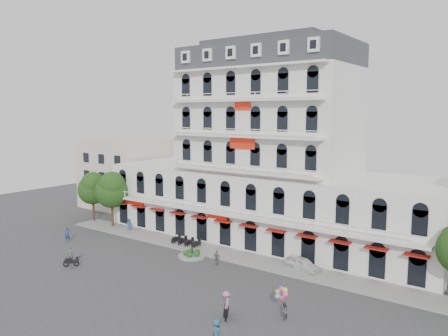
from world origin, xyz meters
TOP-DOWN VIEW (x-y plane):
  - ground at (0.00, 0.00)m, footprint 120.00×120.00m
  - sidewalk at (0.00, 9.00)m, footprint 53.00×4.00m
  - main_building at (0.00, 18.00)m, footprint 45.00×15.00m
  - flank_building_west at (-30.00, 20.00)m, footprint 14.00×10.00m
  - traffic_island at (-3.00, 6.00)m, footprint 3.20×3.20m
  - parked_scooter_row at (-6.35, 8.80)m, footprint 4.40×1.80m
  - tree_west_outer at (-25.95, 9.98)m, footprint 4.50×4.48m
  - tree_west_inner at (-20.95, 9.48)m, footprint 4.76×4.76m
  - parked_car at (9.29, 9.50)m, footprint 4.40×2.64m
  - rider_west at (-11.66, -4.08)m, footprint 1.32×1.29m
  - rider_east at (11.30, -8.41)m, footprint 1.30×1.31m
  - rider_center at (8.99, -4.01)m, footprint 1.17×1.52m
  - pedestrian_left at (-17.52, 9.50)m, footprint 1.01×0.86m
  - pedestrian_mid at (0.90, 5.59)m, footprint 0.97×0.46m
  - pedestrian_right at (8.02, 9.50)m, footprint 1.15×0.94m
  - pedestrian_far at (-20.00, 1.25)m, footprint 0.81×0.75m
  - balloon_vendor at (12.73, -1.36)m, footprint 1.26×1.19m

SIDE VIEW (x-z plane):
  - ground at x=0.00m, z-range 0.00..0.00m
  - parked_scooter_row at x=-6.35m, z-range -0.55..0.55m
  - sidewalk at x=0.00m, z-range 0.00..0.16m
  - traffic_island at x=-3.00m, z-range -0.54..1.06m
  - parked_car at x=9.29m, z-range 0.00..1.40m
  - pedestrian_right at x=8.02m, z-range 0.00..1.54m
  - pedestrian_mid at x=0.90m, z-range 0.00..1.61m
  - pedestrian_left at x=-17.52m, z-range 0.00..1.75m
  - pedestrian_far at x=-20.00m, z-range 0.00..1.85m
  - rider_west at x=-11.66m, z-range -0.09..2.19m
  - rider_east at x=11.30m, z-range 0.02..2.35m
  - rider_center at x=8.99m, z-range 0.07..2.33m
  - balloon_vendor at x=12.73m, z-range 0.10..2.55m
  - tree_west_outer at x=-25.95m, z-range 1.47..9.23m
  - tree_west_inner at x=-20.95m, z-range 1.56..9.81m
  - flank_building_west at x=-30.00m, z-range 0.00..12.00m
  - main_building at x=0.00m, z-range -2.94..22.86m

